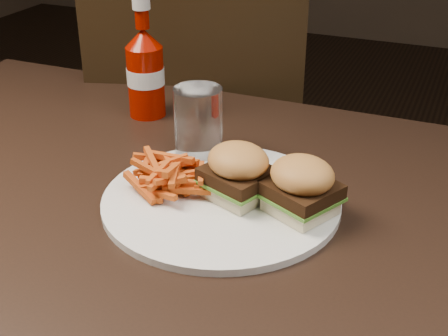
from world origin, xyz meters
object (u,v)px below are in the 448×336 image
at_px(chair_far, 208,173).
at_px(tumbler, 198,125).
at_px(dining_table, 159,205).
at_px(plate, 221,200).
at_px(ketchup_bottle, 146,83).

relative_size(chair_far, tumbler, 4.02).
xyz_separation_m(dining_table, plate, (0.09, 0.01, 0.03)).
relative_size(chair_far, ketchup_bottle, 3.61).
xyz_separation_m(dining_table, tumbler, (0.01, 0.12, 0.08)).
relative_size(chair_far, plate, 1.45).
xyz_separation_m(ketchup_bottle, tumbler, (0.16, -0.12, -0.01)).
bearing_deg(chair_far, ketchup_bottle, 81.18).
height_order(plate, tumbler, tumbler).
bearing_deg(ketchup_bottle, plate, -43.94).
relative_size(plate, tumbler, 2.78).
distance_m(dining_table, plate, 0.10).
bearing_deg(ketchup_bottle, chair_far, 98.41).
bearing_deg(dining_table, tumbler, 87.63).
distance_m(chair_far, plate, 0.75).
relative_size(ketchup_bottle, tumbler, 1.11).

